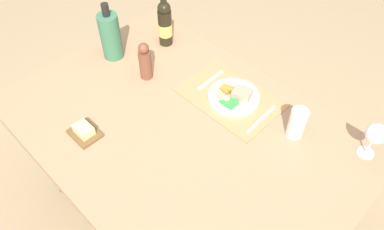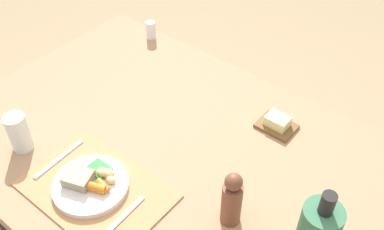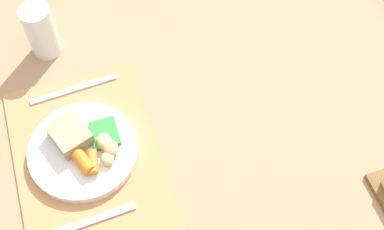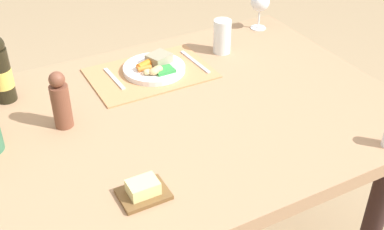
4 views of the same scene
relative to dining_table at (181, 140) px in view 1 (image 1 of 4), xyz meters
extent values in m
plane|color=tan|center=(0.00, 0.00, -0.67)|extent=(8.00, 8.00, 0.00)
cube|color=tan|center=(0.00, 0.00, 0.07)|extent=(1.49, 1.04, 0.05)
cylinder|color=#2F1D1C|center=(-0.62, -0.39, -0.31)|extent=(0.08, 0.08, 0.71)
cylinder|color=#2F1D1C|center=(0.62, -0.39, -0.31)|extent=(0.08, 0.08, 0.71)
cylinder|color=#2F1D1C|center=(0.62, 0.39, -0.31)|extent=(0.08, 0.08, 0.71)
cube|color=tan|center=(-0.03, -0.28, 0.10)|extent=(0.44, 0.30, 0.01)
cylinder|color=white|center=(-0.05, -0.28, 0.11)|extent=(0.23, 0.23, 0.02)
cube|color=gray|center=(-0.08, -0.30, 0.14)|extent=(0.10, 0.09, 0.04)
cylinder|color=orange|center=(-0.02, -0.29, 0.13)|extent=(0.07, 0.05, 0.03)
cylinder|color=orange|center=(-0.01, -0.27, 0.13)|extent=(0.05, 0.03, 0.02)
ellipsoid|color=#CCBC7A|center=(-0.05, -0.24, 0.13)|extent=(0.04, 0.03, 0.03)
ellipsoid|color=tan|center=(-0.03, -0.23, 0.13)|extent=(0.04, 0.03, 0.03)
ellipsoid|color=#D4BC80|center=(-0.01, -0.24, 0.13)|extent=(0.03, 0.03, 0.02)
cube|color=green|center=(-0.07, -0.23, 0.12)|extent=(0.07, 0.06, 0.01)
cube|color=silver|center=(-0.22, -0.27, 0.10)|extent=(0.02, 0.20, 0.00)
cube|color=silver|center=(0.10, -0.30, 0.10)|extent=(0.02, 0.17, 0.00)
cylinder|color=white|center=(-0.62, -0.42, 0.09)|extent=(0.07, 0.07, 0.00)
cylinder|color=white|center=(-0.62, -0.42, 0.14)|extent=(0.01, 0.01, 0.08)
sphere|color=white|center=(-0.62, -0.42, 0.21)|extent=(0.08, 0.08, 0.08)
cylinder|color=silver|center=(-0.36, -0.31, 0.16)|extent=(0.07, 0.07, 0.14)
cylinder|color=silver|center=(-0.36, -0.31, 0.13)|extent=(0.06, 0.06, 0.07)
cube|color=brown|center=(0.25, 0.31, 0.10)|extent=(0.13, 0.10, 0.01)
cube|color=beige|center=(0.25, 0.31, 0.12)|extent=(0.08, 0.06, 0.04)
cylinder|color=brown|center=(0.34, -0.10, 0.16)|extent=(0.06, 0.06, 0.15)
sphere|color=brown|center=(0.34, -0.10, 0.26)|extent=(0.05, 0.05, 0.05)
cylinder|color=#3A7351|center=(0.58, -0.09, 0.21)|extent=(0.10, 0.10, 0.23)
cylinder|color=black|center=(0.58, -0.09, 0.36)|extent=(0.03, 0.03, 0.06)
cylinder|color=black|center=(0.47, -0.35, 0.19)|extent=(0.07, 0.07, 0.19)
sphere|color=black|center=(0.47, -0.35, 0.30)|extent=(0.07, 0.07, 0.07)
cylinder|color=#ECCE59|center=(0.47, -0.35, 0.18)|extent=(0.07, 0.07, 0.07)
camera|label=1|loc=(-0.75, 0.68, 1.29)|focal=34.67mm
camera|label=2|loc=(0.71, -0.74, 1.16)|focal=40.88mm
camera|label=3|loc=(0.50, -0.22, 1.06)|focal=47.68mm
camera|label=4|loc=(0.59, 1.22, 1.01)|focal=46.64mm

